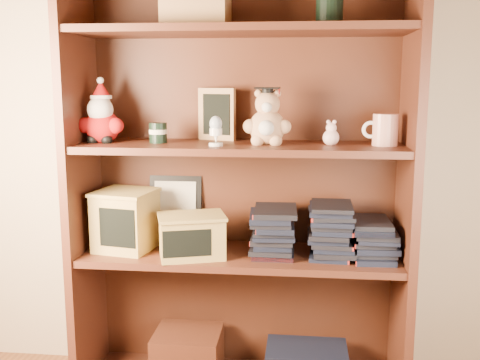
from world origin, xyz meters
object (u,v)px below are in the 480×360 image
(teacher_mug, at_px, (384,130))
(grad_teddy_bear, at_px, (267,122))
(bookcase, at_px, (241,189))
(treats_box, at_px, (126,220))

(teacher_mug, bearing_deg, grad_teddy_bear, -179.12)
(bookcase, height_order, grad_teddy_bear, bookcase)
(bookcase, xyz_separation_m, grad_teddy_bear, (0.10, -0.06, 0.25))
(teacher_mug, distance_m, treats_box, 0.98)
(teacher_mug, relative_size, treats_box, 0.52)
(bookcase, relative_size, teacher_mug, 13.06)
(grad_teddy_bear, distance_m, treats_box, 0.64)
(treats_box, bearing_deg, grad_teddy_bear, -0.57)
(bookcase, bearing_deg, grad_teddy_bear, -29.95)
(grad_teddy_bear, bearing_deg, teacher_mug, 0.88)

